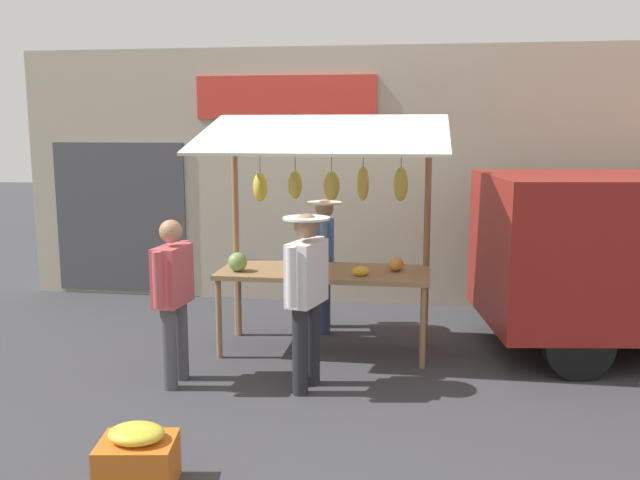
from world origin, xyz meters
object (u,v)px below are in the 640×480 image
object	(u,v)px
vendor_with_sunhat	(324,255)
shopper_with_shopping_bag	(173,292)
produce_crate_near	(137,459)
shopper_in_striped_shirt	(306,287)
market_stall	(323,207)

from	to	relation	value
vendor_with_sunhat	shopper_with_shopping_bag	xyz separation A→B (m)	(1.13, 1.90, -0.02)
produce_crate_near	vendor_with_sunhat	bearing A→B (deg)	-100.86
shopper_in_striped_shirt	shopper_with_shopping_bag	xyz separation A→B (m)	(1.23, 0.05, -0.07)
market_stall	shopper_in_striped_shirt	xyz separation A→B (m)	(-0.01, 1.13, -0.59)
vendor_with_sunhat	produce_crate_near	size ratio (longest dim) A/B	2.80
market_stall	shopper_in_striped_shirt	size ratio (longest dim) A/B	1.54
market_stall	shopper_with_shopping_bag	xyz separation A→B (m)	(1.22, 1.19, -0.66)
market_stall	vendor_with_sunhat	distance (m)	0.97
market_stall	vendor_with_sunhat	bearing A→B (deg)	-82.64
shopper_with_shopping_bag	produce_crate_near	xyz separation A→B (m)	(-0.41, 1.83, -0.68)
shopper_in_striped_shirt	market_stall	bearing A→B (deg)	15.37
vendor_with_sunhat	shopper_with_shopping_bag	world-z (taller)	vendor_with_sunhat
vendor_with_sunhat	shopper_in_striped_shirt	xyz separation A→B (m)	(-0.10, 1.85, 0.05)
shopper_with_shopping_bag	produce_crate_near	bearing A→B (deg)	-162.88
market_stall	produce_crate_near	size ratio (longest dim) A/B	4.52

